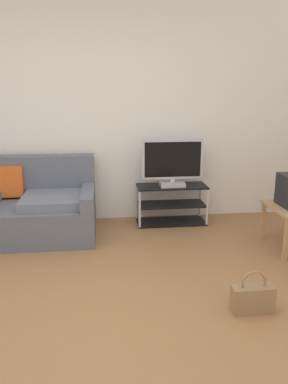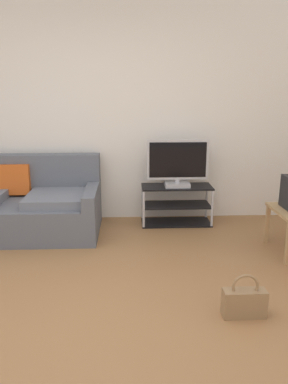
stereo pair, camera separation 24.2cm
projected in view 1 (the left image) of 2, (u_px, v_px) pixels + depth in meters
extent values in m
cube|color=olive|center=(86.00, 334.00, 2.54)|extent=(9.00, 9.80, 0.02)
cube|color=silver|center=(89.00, 112.00, 4.54)|extent=(9.00, 0.10, 2.70)
cube|color=#565B66|center=(12.00, 221.00, 4.18)|extent=(1.84, 0.94, 0.39)
cube|color=#565B66|center=(16.00, 176.00, 4.42)|extent=(1.84, 0.20, 0.48)
cube|color=#565B66|center=(88.00, 195.00, 4.20)|extent=(0.14, 0.94, 0.16)
cube|color=slate|center=(56.00, 200.00, 4.11)|extent=(0.74, 0.66, 0.10)
cube|color=#CC561E|center=(7.00, 182.00, 4.31)|extent=(0.36, 0.15, 0.37)
cube|color=black|center=(172.00, 186.00, 4.57)|extent=(0.85, 0.37, 0.02)
cube|color=black|center=(171.00, 204.00, 4.63)|extent=(0.82, 0.35, 0.02)
cube|color=black|center=(171.00, 222.00, 4.69)|extent=(0.85, 0.37, 0.02)
cylinder|color=#B7B7BC|center=(140.00, 209.00, 4.43)|extent=(0.03, 0.03, 0.48)
cylinder|color=#B7B7BC|center=(207.00, 207.00, 4.52)|extent=(0.03, 0.03, 0.48)
cylinder|color=#B7B7BC|center=(137.00, 201.00, 4.75)|extent=(0.03, 0.03, 0.48)
cylinder|color=#B7B7BC|center=(200.00, 199.00, 4.84)|extent=(0.03, 0.03, 0.48)
cube|color=#B2B2B7|center=(172.00, 184.00, 4.54)|extent=(0.30, 0.22, 0.05)
cube|color=#B2B2B7|center=(172.00, 180.00, 4.53)|extent=(0.05, 0.04, 0.04)
cube|color=#B2B2B7|center=(172.00, 159.00, 4.47)|extent=(0.74, 0.04, 0.48)
cube|color=black|center=(173.00, 160.00, 4.44)|extent=(0.68, 0.01, 0.42)
cube|color=tan|center=(286.00, 240.00, 3.59)|extent=(0.04, 0.04, 0.42)
cube|color=tan|center=(263.00, 221.00, 4.11)|extent=(0.04, 0.04, 0.42)
cube|color=olive|center=(252.00, 299.00, 2.76)|extent=(0.31, 0.11, 0.21)
torus|color=olive|center=(254.00, 283.00, 2.72)|extent=(0.20, 0.02, 0.20)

